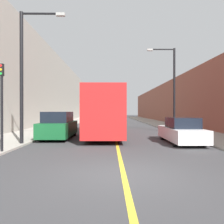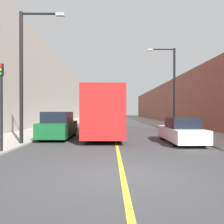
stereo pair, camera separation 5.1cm
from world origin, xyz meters
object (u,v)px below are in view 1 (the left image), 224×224
(bus, at_px, (105,112))
(street_lamp_left, at_px, (25,68))
(parked_suv_left, at_px, (59,126))
(street_lamp_right, at_px, (172,84))
(car_right_near, at_px, (181,131))
(traffic_light, at_px, (2,104))

(bus, height_order, street_lamp_left, street_lamp_left)
(parked_suv_left, relative_size, street_lamp_right, 0.64)
(car_right_near, relative_size, traffic_light, 1.16)
(car_right_near, distance_m, street_lamp_left, 9.91)
(bus, bearing_deg, street_lamp_left, -127.25)
(car_right_near, height_order, traffic_light, traffic_light)
(car_right_near, bearing_deg, bus, 132.67)
(parked_suv_left, xyz_separation_m, traffic_light, (-1.31, -5.44, 1.41))
(parked_suv_left, height_order, car_right_near, parked_suv_left)
(parked_suv_left, height_order, street_lamp_right, street_lamp_right)
(street_lamp_left, height_order, street_lamp_right, street_lamp_right)
(traffic_light, bearing_deg, bus, 61.24)
(street_lamp_left, bearing_deg, parked_suv_left, 68.11)
(parked_suv_left, height_order, street_lamp_left, street_lamp_left)
(bus, height_order, car_right_near, bus)
(street_lamp_left, height_order, traffic_light, street_lamp_left)
(street_lamp_left, xyz_separation_m, street_lamp_right, (10.47, 7.31, 0.03))
(car_right_near, bearing_deg, street_lamp_left, -175.44)
(bus, relative_size, street_lamp_left, 1.71)
(car_right_near, xyz_separation_m, street_lamp_right, (1.30, 6.57, 3.71))
(car_right_near, relative_size, street_lamp_left, 0.62)
(traffic_light, bearing_deg, parked_suv_left, 76.43)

